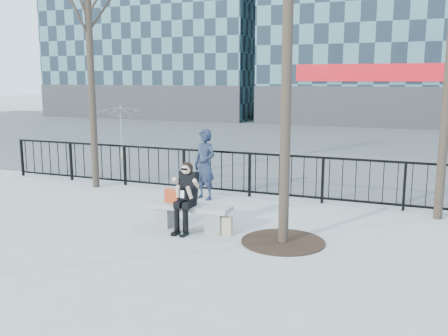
% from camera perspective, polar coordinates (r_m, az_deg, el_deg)
% --- Properties ---
extents(ground, '(120.00, 120.00, 0.00)m').
position_cam_1_polar(ground, '(9.81, -3.94, -6.96)').
color(ground, '#999A94').
rests_on(ground, ground).
extents(street_surface, '(60.00, 23.00, 0.01)m').
position_cam_1_polar(street_surface, '(23.96, 11.85, 3.11)').
color(street_surface, '#474747').
rests_on(street_surface, ground).
extents(railing, '(14.00, 0.06, 1.10)m').
position_cam_1_polar(railing, '(12.36, 2.07, -0.68)').
color(railing, black).
rests_on(railing, ground).
extents(tree_grate, '(1.50, 1.50, 0.02)m').
position_cam_1_polar(tree_grate, '(9.08, 6.76, -8.35)').
color(tree_grate, black).
rests_on(tree_grate, ground).
extents(bench_main, '(1.65, 0.46, 0.49)m').
position_cam_1_polar(bench_main, '(9.72, -3.96, -5.26)').
color(bench_main, slate).
rests_on(bench_main, ground).
extents(seated_woman, '(0.50, 0.64, 1.34)m').
position_cam_1_polar(seated_woman, '(9.49, -4.41, -3.36)').
color(seated_woman, black).
rests_on(seated_woman, ground).
extents(handbag, '(0.36, 0.22, 0.28)m').
position_cam_1_polar(handbag, '(9.81, -5.80, -3.17)').
color(handbag, '#A73214').
rests_on(handbag, bench_main).
extents(shopping_bag, '(0.37, 0.14, 0.34)m').
position_cam_1_polar(shopping_bag, '(9.41, -0.15, -6.59)').
color(shopping_bag, '#CAAE8F').
rests_on(shopping_bag, ground).
extents(standing_man, '(0.72, 0.59, 1.70)m').
position_cam_1_polar(standing_man, '(11.98, -2.21, 0.41)').
color(standing_man, black).
rests_on(standing_man, ground).
extents(vendor_umbrella, '(2.64, 2.67, 1.96)m').
position_cam_1_polar(vendor_umbrella, '(18.21, -11.79, 4.01)').
color(vendor_umbrella, yellow).
rests_on(vendor_umbrella, ground).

